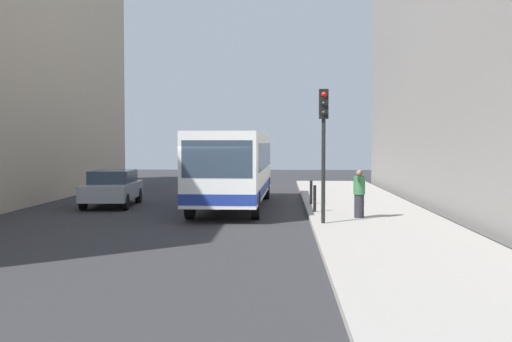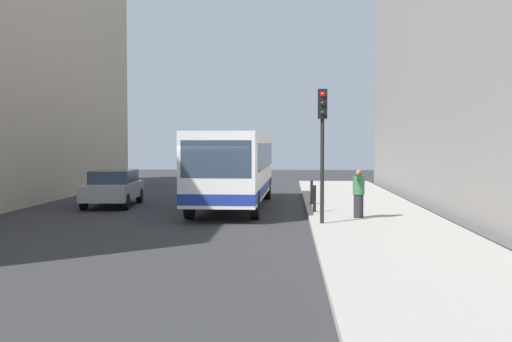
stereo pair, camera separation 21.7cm
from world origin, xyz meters
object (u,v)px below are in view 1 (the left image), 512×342
Objects in this scene: traffic_light at (324,130)px; bollard_near at (315,199)px; bus at (234,165)px; pedestrian_near_signal at (359,194)px; car_beside_bus at (113,187)px; bollard_mid at (311,192)px.

traffic_light is 4.01m from bollard_near.
traffic_light reaches higher than bus.
traffic_light is at bearing 118.79° from bus.
bus is 11.65× the size of bollard_near.
traffic_light is 2.59× the size of pedestrian_near_signal.
bus is 2.46× the size of car_beside_bus.
bus is at bearing 173.81° from car_beside_bus.
bus is 5.14m from car_beside_bus.
car_beside_bus is at bearing 177.85° from bollard_mid.
bollard_near is at bearing 137.99° from bus.
traffic_light reaches higher than bollard_near.
car_beside_bus is 4.73× the size of bollard_near.
traffic_light is at bearing -89.06° from bollard_mid.
bus is 7.05m from traffic_light.
traffic_light is 6.55m from bollard_mid.
pedestrian_near_signal is at bearing 49.06° from traffic_light.
pedestrian_near_signal reaches higher than car_beside_bus.
car_beside_bus reaches higher than bollard_mid.
bus is 3.30m from bollard_mid.
traffic_light is 4.32× the size of bollard_mid.
bollard_mid is (8.16, -0.31, -0.16)m from car_beside_bus.
bollard_mid is at bearing 174.66° from car_beside_bus.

